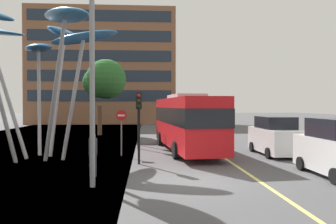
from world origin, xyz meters
TOP-DOWN VIEW (x-y plane):
  - ground at (-0.66, 0.00)m, footprint 120.00×240.00m
  - red_bus at (0.70, 8.48)m, footprint 3.43×11.02m
  - leaf_sculpture at (-7.70, 5.92)m, footprint 9.64×9.02m
  - traffic_light_kerb_near at (-2.16, 3.85)m, footprint 0.28×0.42m
  - traffic_light_kerb_far at (-2.33, 9.78)m, footprint 0.28×0.42m
  - traffic_light_island_mid at (-2.32, 11.59)m, footprint 0.28×0.42m
  - car_parked_mid at (5.71, 6.57)m, footprint 2.03×4.47m
  - street_lamp at (-3.36, -0.57)m, footprint 1.63×0.44m
  - tree_pavement_near at (-5.89, 20.16)m, footprint 4.28×5.21m
  - pedestrian at (-3.96, 1.18)m, footprint 0.34×0.34m
  - no_entry_sign at (-3.22, 6.69)m, footprint 0.60×0.12m
  - backdrop_building at (-8.73, 44.87)m, footprint 23.01×12.02m

SIDE VIEW (x-z plane):
  - ground at x=-0.66m, z-range -0.10..0.00m
  - pedestrian at x=-3.96m, z-range 0.01..1.77m
  - car_parked_mid at x=5.71m, z-range -0.06..2.17m
  - no_entry_sign at x=-3.22m, z-range 0.43..3.05m
  - red_bus at x=0.70m, z-range 0.17..3.74m
  - traffic_light_island_mid at x=-2.32m, z-range 0.78..4.21m
  - traffic_light_kerb_far at x=-2.33m, z-range 0.78..4.24m
  - traffic_light_kerb_near at x=-2.16m, z-range 0.79..4.29m
  - street_lamp at x=-3.36m, z-range 1.07..9.21m
  - tree_pavement_near at x=-5.89m, z-range 1.58..8.83m
  - leaf_sculpture at x=-7.70m, z-range 2.59..10.20m
  - backdrop_building at x=-8.73m, z-range 0.00..18.17m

